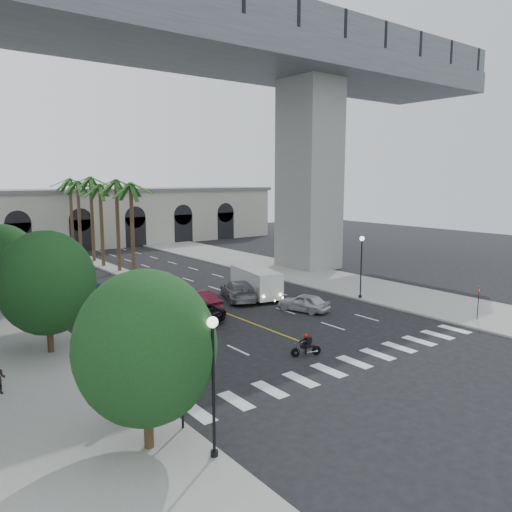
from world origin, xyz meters
The scene contains 28 objects.
ground centered at (0.00, 0.00, 0.00)m, with size 140.00×140.00×0.00m, color black.
sidewalk_right centered at (15.00, 15.00, 0.07)m, with size 8.00×100.00×0.15m, color gray.
median centered at (0.00, 38.00, 0.10)m, with size 2.00×24.00×0.20m, color gray.
pier_building centered at (0.00, 55.00, 4.27)m, with size 71.00×10.50×8.50m.
bridge centered at (3.42, 22.00, 18.51)m, with size 75.00×13.00×26.00m.
palm_a centered at (0.00, 28.00, 9.10)m, with size 3.20×3.20×10.30m.
palm_b centered at (0.10, 32.00, 9.37)m, with size 3.20×3.20×10.60m.
palm_c centered at (-0.20, 36.00, 8.91)m, with size 3.20×3.20×10.10m.
palm_d centered at (0.15, 40.00, 9.65)m, with size 3.20×3.20×10.90m.
palm_e centered at (-0.10, 44.00, 9.19)m, with size 3.20×3.20×10.40m.
palm_f centered at (0.20, 48.00, 9.46)m, with size 3.20×3.20×10.70m.
street_tree_near centered at (-13.00, -3.00, 4.02)m, with size 5.20×5.20×6.89m.
street_tree_mid centered at (-13.00, 10.00, 4.21)m, with size 5.44×5.44×7.21m.
street_tree_far centered at (-13.00, 22.00, 3.90)m, with size 5.04×5.04×6.68m.
lamp_post_left_near centered at (-11.40, -5.00, 3.22)m, with size 0.40×0.40×5.35m.
lamp_post_left_far centered at (-11.40, 16.00, 3.22)m, with size 0.40×0.40×5.35m.
lamp_post_right centered at (11.40, 8.00, 3.22)m, with size 0.40×0.40×5.35m.
traffic_signal_near centered at (-11.30, -2.50, 2.51)m, with size 0.25×0.18×3.65m.
traffic_signal_far centered at (-11.30, 1.50, 2.51)m, with size 0.25×0.18×3.65m.
motorcycle_rider centered at (-1.42, 0.81, 0.59)m, with size 1.73×0.76×1.31m.
car_a centered at (5.05, 8.11, 0.69)m, with size 1.63×4.04×1.38m, color silver.
car_b centered at (-1.50, 13.16, 0.80)m, with size 1.69×4.85×1.60m, color #50101C.
car_c centered at (-3.39, 11.04, 0.75)m, with size 2.49×5.39×1.50m, color black.
car_d centered at (3.17, 14.06, 0.82)m, with size 2.30×5.66×1.64m, color slate.
car_e centered at (-6.79, 20.72, 0.86)m, with size 2.02×5.03×1.71m, color #0E1643.
cargo_van centered at (4.79, 13.76, 1.39)m, with size 3.25×6.14×2.49m.
pedestrian_a centered at (-12.84, -0.35, 1.10)m, with size 0.69×0.46×1.90m, color black.
do_not_enter_sign centered at (13.00, -1.41, 1.88)m, with size 0.59×0.28×2.59m.
Camera 1 is at (-20.30, -19.18, 10.08)m, focal length 35.00 mm.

